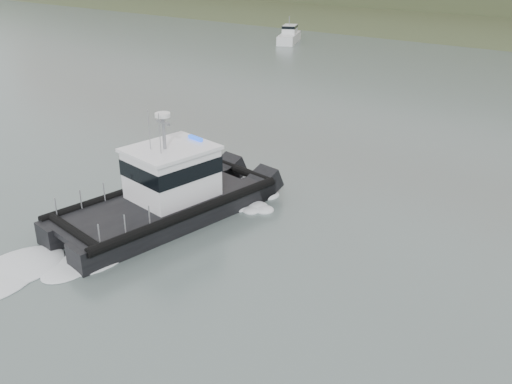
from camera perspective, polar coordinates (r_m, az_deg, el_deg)
ground at (r=21.30m, az=-11.85°, el=-15.58°), size 400.00×400.00×0.00m
patrol_boat at (r=29.81m, az=-8.88°, el=0.01°), size 6.01×12.57×5.87m
motorboat at (r=85.16m, az=3.34°, el=15.33°), size 4.86×7.21×3.78m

